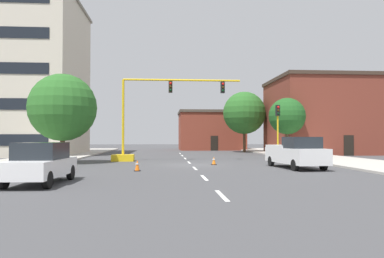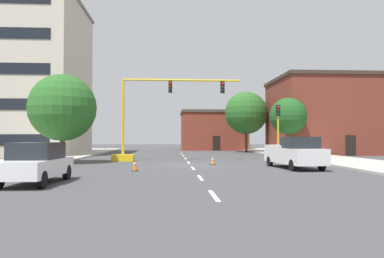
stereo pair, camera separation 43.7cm
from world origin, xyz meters
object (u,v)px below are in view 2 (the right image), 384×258
(traffic_signal_gantry, at_px, (141,133))
(tree_right_far, at_px, (246,113))
(traffic_cone_roadside_a, at_px, (213,161))
(traffic_cone_roadside_b, at_px, (135,165))
(traffic_light_pole_right, at_px, (278,119))
(tree_left_near, at_px, (63,108))
(pickup_truck_white, at_px, (294,153))
(tree_right_mid, at_px, (288,116))
(sedan_white_near_left, at_px, (36,163))

(traffic_signal_gantry, xyz_separation_m, tree_right_far, (12.42, 17.13, 2.84))
(traffic_cone_roadside_a, bearing_deg, traffic_signal_gantry, 140.43)
(traffic_cone_roadside_b, bearing_deg, traffic_cone_roadside_a, 42.25)
(traffic_light_pole_right, xyz_separation_m, traffic_cone_roadside_a, (-6.40, -5.48, -3.23))
(tree_right_far, xyz_separation_m, traffic_cone_roadside_b, (-12.05, -26.29, -4.85))
(tree_left_near, bearing_deg, traffic_signal_gantry, 22.92)
(traffic_cone_roadside_a, xyz_separation_m, traffic_cone_roadside_b, (-5.11, -4.64, 0.03))
(traffic_cone_roadside_b, bearing_deg, traffic_signal_gantry, 92.30)
(tree_right_far, bearing_deg, traffic_cone_roadside_a, -107.78)
(traffic_light_pole_right, bearing_deg, pickup_truck_white, -100.30)
(traffic_light_pole_right, xyz_separation_m, tree_right_mid, (2.76, 5.71, 0.62))
(traffic_cone_roadside_a, height_order, traffic_cone_roadside_b, traffic_cone_roadside_b)
(tree_right_far, bearing_deg, traffic_cone_roadside_b, -114.62)
(traffic_signal_gantry, xyz_separation_m, sedan_white_near_left, (-3.27, -14.83, -1.45))
(tree_right_mid, distance_m, tree_left_near, 22.26)
(tree_left_near, bearing_deg, traffic_cone_roadside_a, -10.73)
(traffic_light_pole_right, bearing_deg, tree_right_far, 88.06)
(tree_right_mid, xyz_separation_m, pickup_truck_white, (-4.38, -14.61, -3.17))
(sedan_white_near_left, bearing_deg, traffic_signal_gantry, 77.57)
(tree_right_mid, distance_m, sedan_white_near_left, 28.16)
(traffic_light_pole_right, relative_size, tree_right_far, 0.60)
(traffic_light_pole_right, bearing_deg, traffic_cone_roadside_b, -138.66)
(pickup_truck_white, bearing_deg, tree_right_far, 85.06)
(tree_right_far, relative_size, pickup_truck_white, 1.43)
(traffic_cone_roadside_a, bearing_deg, tree_right_mid, 50.69)
(tree_right_mid, bearing_deg, traffic_signal_gantry, -155.53)
(traffic_signal_gantry, xyz_separation_m, traffic_light_pole_right, (11.87, 0.95, 1.19))
(tree_right_far, relative_size, traffic_cone_roadside_b, 12.03)
(sedan_white_near_left, height_order, traffic_cone_roadside_b, sedan_white_near_left)
(pickup_truck_white, height_order, traffic_cone_roadside_a, pickup_truck_white)
(pickup_truck_white, bearing_deg, traffic_cone_roadside_b, -172.97)
(tree_right_far, bearing_deg, tree_left_near, -132.84)
(traffic_light_pole_right, distance_m, tree_right_mid, 6.37)
(tree_right_mid, bearing_deg, traffic_cone_roadside_b, -132.03)
(sedan_white_near_left, bearing_deg, traffic_cone_roadside_a, 49.67)
(pickup_truck_white, relative_size, traffic_cone_roadside_a, 9.22)
(traffic_cone_roadside_b, bearing_deg, tree_left_near, 131.90)
(sedan_white_near_left, bearing_deg, tree_right_mid, 50.20)
(traffic_cone_roadside_b, bearing_deg, tree_right_far, 65.38)
(tree_right_mid, height_order, traffic_cone_roadside_b, tree_right_mid)
(tree_left_near, xyz_separation_m, traffic_cone_roadside_b, (6.06, -6.76, -3.88))
(tree_right_far, xyz_separation_m, traffic_cone_roadside_a, (-6.94, -21.65, -4.88))
(pickup_truck_white, distance_m, sedan_white_near_left, 15.17)
(tree_left_near, xyz_separation_m, traffic_cone_roadside_a, (11.17, -2.12, -3.91))
(tree_left_near, relative_size, traffic_cone_roadside_b, 10.18)
(tree_left_near, bearing_deg, tree_right_mid, 24.04)
(traffic_light_pole_right, bearing_deg, tree_right_mid, 64.15)
(traffic_signal_gantry, distance_m, traffic_cone_roadside_b, 9.39)
(tree_left_near, bearing_deg, pickup_truck_white, -19.15)
(tree_left_near, distance_m, traffic_cone_roadside_a, 12.02)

